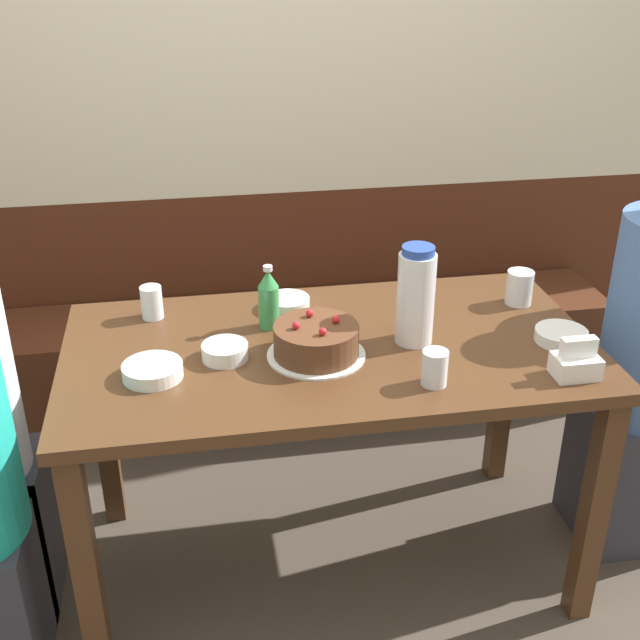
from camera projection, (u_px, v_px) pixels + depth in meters
name	position (u px, v px, depth m)	size (l,w,h in m)	color
ground_plane	(329.00, 559.00, 2.46)	(12.00, 12.00, 0.00)	#4C4238
back_wall	(276.00, 81.00, 2.83)	(4.80, 0.04, 2.50)	#4C2314
bench_seat	(290.00, 363.00, 3.09)	(2.44, 0.38, 0.46)	#472314
dining_table	(330.00, 377.00, 2.17)	(1.40, 0.74, 0.75)	#4C2D19
birthday_cake	(316.00, 341.00, 2.05)	(0.26, 0.26, 0.11)	white
water_pitcher	(416.00, 296.00, 2.09)	(0.10, 0.10, 0.27)	white
soju_bottle	(269.00, 299.00, 2.18)	(0.06, 0.06, 0.18)	#388E4C
napkin_holder	(576.00, 362.00, 1.97)	(0.11, 0.08, 0.11)	white
bowl_soup_white	(225.00, 351.00, 2.05)	(0.12, 0.12, 0.04)	white
bowl_rice_small	(561.00, 336.00, 2.14)	(0.14, 0.14, 0.03)	white
bowl_side_dish	(153.00, 371.00, 1.97)	(0.15, 0.15, 0.04)	white
bowl_sauce_shallow	(287.00, 303.00, 2.32)	(0.13, 0.13, 0.03)	white
glass_water_tall	(152.00, 302.00, 2.25)	(0.06, 0.06, 0.09)	silver
glass_tumbler_short	(435.00, 368.00, 1.93)	(0.06, 0.06, 0.09)	silver
glass_shot_small	(519.00, 287.00, 2.34)	(0.08, 0.08, 0.10)	silver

